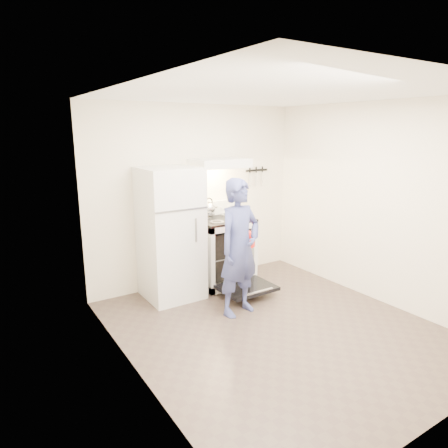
{
  "coord_description": "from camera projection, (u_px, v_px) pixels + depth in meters",
  "views": [
    {
      "loc": [
        -2.69,
        -3.09,
        2.15
      ],
      "look_at": [
        -0.05,
        1.0,
        1.0
      ],
      "focal_mm": 32.0,
      "sensor_mm": 36.0,
      "label": 1
    }
  ],
  "objects": [
    {
      "name": "back_wall",
      "position": [
        196.0,
        195.0,
        5.63
      ],
      "size": [
        3.2,
        0.02,
        2.5
      ],
      "primitive_type": "cube",
      "color": "white",
      "rests_on": "ground"
    },
    {
      "name": "knife_strip",
      "position": [
        257.0,
        170.0,
        6.1
      ],
      "size": [
        0.4,
        0.02,
        0.03
      ],
      "primitive_type": "cube",
      "color": "black",
      "rests_on": "back_wall"
    },
    {
      "name": "pizza_stone",
      "position": [
        227.0,
        251.0,
        5.73
      ],
      "size": [
        0.35,
        0.35,
        0.02
      ],
      "primitive_type": "cylinder",
      "color": "#967050",
      "rests_on": "oven_rack"
    },
    {
      "name": "person",
      "position": [
        239.0,
        248.0,
        4.65
      ],
      "size": [
        0.65,
        0.49,
        1.62
      ],
      "primitive_type": "imported",
      "rotation": [
        0.0,
        0.0,
        0.18
      ],
      "color": "navy",
      "rests_on": "floor"
    },
    {
      "name": "backsplash",
      "position": [
        212.0,
        208.0,
        5.76
      ],
      "size": [
        0.76,
        0.07,
        0.2
      ],
      "primitive_type": "cube",
      "color": "white",
      "rests_on": "cooktop"
    },
    {
      "name": "floor",
      "position": [
        276.0,
        328.0,
        4.44
      ],
      "size": [
        3.6,
        3.6,
        0.0
      ],
      "primitive_type": "plane",
      "color": "#4E4035",
      "rests_on": "ground"
    },
    {
      "name": "range_hood",
      "position": [
        219.0,
        163.0,
        5.44
      ],
      "size": [
        0.76,
        0.5,
        0.12
      ],
      "primitive_type": "cube",
      "color": "white",
      "rests_on": "back_wall"
    },
    {
      "name": "oven_door",
      "position": [
        247.0,
        288.0,
        5.26
      ],
      "size": [
        0.7,
        0.54,
        0.04
      ],
      "primitive_type": "cube",
      "color": "black",
      "rests_on": "floor"
    },
    {
      "name": "tea_kettle",
      "position": [
        209.0,
        207.0,
        5.63
      ],
      "size": [
        0.22,
        0.18,
        0.27
      ],
      "primitive_type": null,
      "color": "silver",
      "rests_on": "cooktop"
    },
    {
      "name": "stove_body",
      "position": [
        222.0,
        252.0,
        5.67
      ],
      "size": [
        0.76,
        0.65,
        0.92
      ],
      "primitive_type": "cube",
      "color": "white",
      "rests_on": "floor"
    },
    {
      "name": "dutch_oven",
      "position": [
        243.0,
        240.0,
        4.94
      ],
      "size": [
        0.38,
        0.31,
        0.24
      ],
      "primitive_type": null,
      "color": "red",
      "rests_on": "person"
    },
    {
      "name": "refrigerator",
      "position": [
        170.0,
        234.0,
        5.13
      ],
      "size": [
        0.7,
        0.7,
        1.7
      ],
      "primitive_type": "cube",
      "color": "white",
      "rests_on": "floor"
    },
    {
      "name": "oven_rack",
      "position": [
        222.0,
        253.0,
        5.67
      ],
      "size": [
        0.6,
        0.52,
        0.01
      ],
      "primitive_type": "cube",
      "color": "slate",
      "rests_on": "stove_body"
    },
    {
      "name": "cooktop",
      "position": [
        222.0,
        219.0,
        5.56
      ],
      "size": [
        0.76,
        0.65,
        0.03
      ],
      "primitive_type": "cube",
      "color": "black",
      "rests_on": "stove_body"
    },
    {
      "name": "utensil_jar",
      "position": [
        240.0,
        212.0,
        5.54
      ],
      "size": [
        0.11,
        0.11,
        0.13
      ],
      "primitive_type": "cylinder",
      "rotation": [
        0.0,
        0.0,
        0.24
      ],
      "color": "silver",
      "rests_on": "cooktop"
    }
  ]
}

